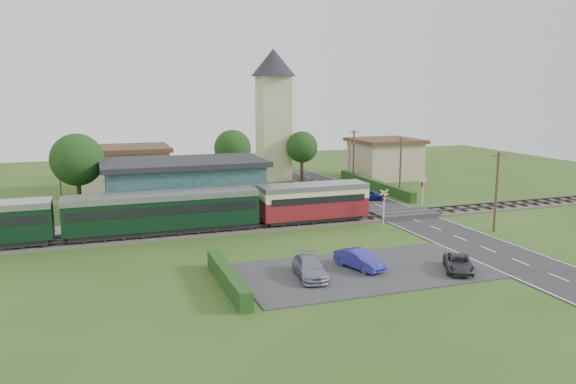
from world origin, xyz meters
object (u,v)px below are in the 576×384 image
object	(u,v)px
crossing_signal_near	(384,202)
car_on_road	(369,195)
equipment_hut	(103,212)
house_west	(124,169)
pedestrian_near	(276,206)
house_east	(385,158)
car_park_dark	(459,263)
train	(124,214)
car_park_blue	(359,259)
pedestrian_far	(109,218)
station_building	(184,186)
crossing_signal_far	(423,188)
car_park_silver	(310,268)
church_tower	(274,105)

from	to	relation	value
crossing_signal_near	car_on_road	size ratio (longest dim) A/B	0.95
equipment_hut	car_on_road	bearing A→B (deg)	9.94
house_west	pedestrian_near	distance (m)	24.01
house_west	house_east	world-z (taller)	same
equipment_hut	car_park_dark	world-z (taller)	equipment_hut
train	car_park_blue	bearing A→B (deg)	-42.49
car_park_blue	pedestrian_near	world-z (taller)	pedestrian_near
house_east	pedestrian_far	bearing A→B (deg)	-152.87
house_east	train	bearing A→B (deg)	-148.84
station_building	train	bearing A→B (deg)	-125.34
house_west	pedestrian_far	size ratio (longest dim) A/B	6.18
crossing_signal_far	car_park_blue	xyz separation A→B (m)	(-15.22, -15.91, -1.42)
crossing_signal_far	car_park_silver	xyz separation A→B (m)	(-19.11, -16.51, -1.43)
car_park_silver	car_park_dark	world-z (taller)	car_park_silver
crossing_signal_near	car_park_dark	xyz separation A→B (m)	(-1.90, -13.86, -1.53)
church_tower	house_east	bearing A→B (deg)	-14.93
car_park_blue	equipment_hut	bearing A→B (deg)	116.33
car_on_road	car_park_blue	xyz separation A→B (m)	(-12.07, -21.71, 0.09)
house_east	car_park_silver	size ratio (longest dim) A/B	2.01
train	crossing_signal_far	size ratio (longest dim) A/B	13.18
crossing_signal_far	pedestrian_far	bearing A→B (deg)	179.28
car_park_silver	equipment_hut	bearing A→B (deg)	134.39
house_west	equipment_hut	bearing A→B (deg)	-98.62
car_park_blue	pedestrian_far	bearing A→B (deg)	116.17
pedestrian_near	pedestrian_far	world-z (taller)	same
crossing_signal_far	station_building	bearing A→B (deg)	164.37
pedestrian_near	crossing_signal_far	bearing A→B (deg)	-166.59
station_building	house_east	world-z (taller)	house_east
equipment_hut	crossing_signal_near	bearing A→B (deg)	-12.94
church_tower	car_on_road	bearing A→B (deg)	-72.96
pedestrian_near	house_east	bearing A→B (deg)	-124.87
car_on_road	pedestrian_near	bearing A→B (deg)	134.31
house_west	crossing_signal_near	xyz separation A→B (m)	(21.40, -25.41, -0.65)
pedestrian_near	pedestrian_far	xyz separation A→B (m)	(-15.12, 0.16, -0.00)
church_tower	car_park_silver	bearing A→B (deg)	-104.69
equipment_hut	house_west	world-z (taller)	house_west
equipment_hut	crossing_signal_far	size ratio (longest dim) A/B	0.78
station_building	crossing_signal_near	distance (m)	19.98
car_park_dark	pedestrian_near	world-z (taller)	pedestrian_near
car_park_blue	pedestrian_near	xyz separation A→B (m)	(-0.77, 16.15, 0.60)
crossing_signal_far	car_on_road	distance (m)	6.76
train	car_park_dark	world-z (taller)	train
equipment_hut	crossing_signal_far	world-z (taller)	crossing_signal_far
car_park_blue	car_park_dark	xyz separation A→B (m)	(6.12, -2.75, -0.11)
crossing_signal_far	car_park_blue	world-z (taller)	crossing_signal_far
car_park_blue	crossing_signal_far	bearing A→B (deg)	28.20
equipment_hut	car_park_dark	bearing A→B (deg)	-40.87
church_tower	car_park_dark	xyz separation A→B (m)	(-0.50, -42.27, -9.61)
house_east	pedestrian_far	world-z (taller)	house_east
station_building	car_on_road	distance (m)	20.58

